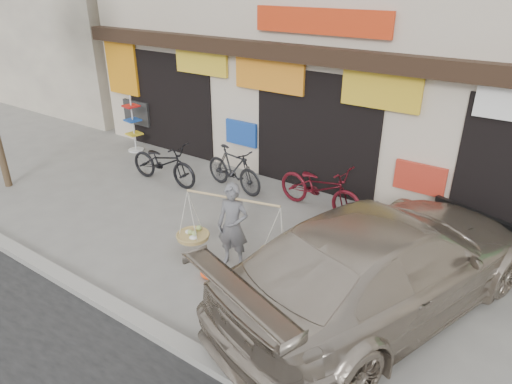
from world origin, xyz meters
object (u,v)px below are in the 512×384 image
Objects in this scene: bike_0 at (164,163)px; display_rack at (134,129)px; bike_1 at (234,169)px; bike_2 at (320,188)px; street_vendor at (233,229)px; suv at (384,262)px.

display_rack is at bearing 62.22° from bike_0.
bike_0 is 1.13× the size of bike_1.
display_rack reaches higher than bike_2.
display_rack is (-5.71, 2.87, -0.05)m from street_vendor.
suv is at bearing -5.31° from street_vendor.
street_vendor is 6.38m from display_rack.
bike_2 is 5.99m from display_rack.
bike_0 is 3.82m from bike_2.
bike_1 is at bearing -6.70° from display_rack.
display_rack is (-2.26, 1.09, 0.13)m from bike_0.
suv reaches higher than bike_0.
bike_2 is (2.12, 0.19, 0.02)m from bike_1.
display_rack is at bearing 1.46° from suv.
bike_2 is at bearing -79.46° from bike_0.
bike_1 is 1.08× the size of display_rack.
display_rack is at bearing 139.62° from street_vendor.
display_rack reaches higher than street_vendor.
suv is (2.48, 0.37, 0.11)m from street_vendor.
bike_0 is 1.22× the size of display_rack.
bike_0 is 2.51m from display_rack.
suv is at bearing -16.99° from display_rack.
street_vendor is 2.50m from suv.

